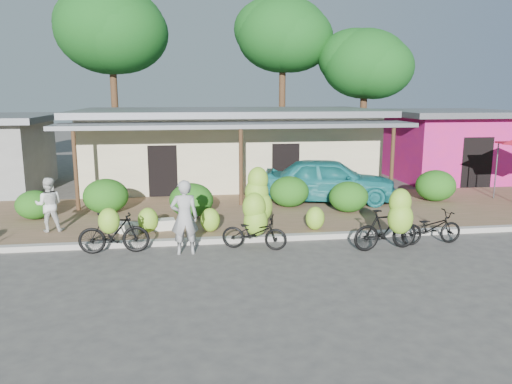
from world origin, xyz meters
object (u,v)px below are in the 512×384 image
Objects in this scene: bike_far_right at (431,228)px; vendor at (184,217)px; bystander at (49,205)px; teal_van at (330,180)px; bike_left at (113,231)px; tree_far_center at (107,28)px; tree_center_right at (279,33)px; sack_far at (128,228)px; bike_right at (390,224)px; tree_near_right at (361,62)px; bike_center at (256,215)px; sack_near at (160,225)px.

bike_far_right is 0.93× the size of vendor.
bystander is 9.53m from teal_van.
tree_far_center is at bearing 7.53° from bike_left.
sack_far is at bearing -116.97° from tree_center_right.
bike_left is at bearing 75.61° from bike_right.
bike_right is at bearing 159.49° from bystander.
bike_far_right is at bearing 176.68° from vendor.
tree_near_right reaches higher than bystander.
tree_center_right is 17.29m from bike_right.
sack_near is at bearing 76.72° from bike_center.
tree_center_right is 4.33× the size of bike_center.
vendor is at bearing 146.38° from bystander.
bystander is at bearing 89.78° from bike_center.
tree_center_right is 4.88× the size of bike_right.
vendor is 4.48m from bystander.
sack_far is at bearing -50.43° from vendor.
tree_center_right reaches higher than bike_right.
teal_van reaches higher than bike_left.
sack_near is 0.44× the size of vendor.
tree_far_center is 19.07m from bike_right.
bike_center is (5.58, -14.54, -6.45)m from tree_far_center.
sack_near is 0.92m from sack_far.
bike_center is (-7.42, -13.04, -4.78)m from tree_near_right.
tree_far_center is 16.85m from bike_center.
tree_center_right is 1.24× the size of tree_near_right.
tree_center_right is 10.77× the size of sack_near.
bystander reaches higher than bike_far_right.
tree_near_right is at bearing -26.57° from tree_center_right.
tree_near_right reaches higher than teal_van.
tree_far_center is 11.08× the size of sack_near.
vendor reaches higher than bike_left.
tree_far_center is at bearing 22.15° from bike_right.
bike_left is at bearing 84.48° from bike_far_right.
bike_right reaches higher than bystander.
teal_van is at bearing -47.87° from tree_far_center.
bike_left is 0.96× the size of bike_right.
tree_center_right is at bearing 65.84° from sack_near.
bike_center is at bearing -102.83° from tree_center_right.
bike_right is 0.39× the size of teal_van.
bike_right reaches higher than bike_far_right.
vendor reaches higher than bystander.
tree_center_right is (9.00, 0.50, -0.06)m from tree_far_center.
bike_right is at bearing -167.78° from teal_van.
teal_van is (8.97, -9.91, -6.37)m from tree_far_center.
teal_van is (0.04, 5.61, 0.19)m from bike_right.
bike_right is at bearing -60.11° from tree_far_center.
bike_left is at bearing 110.55° from bike_center.
bike_far_right is (1.31, -15.54, -6.77)m from tree_center_right.
bike_far_right is at bearing -85.17° from tree_center_right.
bike_right is at bearing -96.44° from bike_left.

